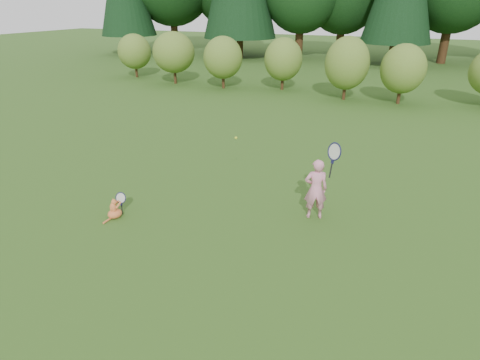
% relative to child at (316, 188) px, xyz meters
% --- Properties ---
extents(ground, '(100.00, 100.00, 0.00)m').
position_rel_child_xyz_m(ground, '(-1.70, -1.13, -0.66)').
color(ground, '#1E4D15').
rests_on(ground, ground).
extents(shrub_row, '(28.00, 3.00, 2.80)m').
position_rel_child_xyz_m(shrub_row, '(-1.70, 11.87, 0.74)').
color(shrub_row, '#596D22').
rests_on(shrub_row, ground).
extents(child, '(0.74, 0.50, 1.87)m').
position_rel_child_xyz_m(child, '(0.00, 0.00, 0.00)').
color(child, pink).
rests_on(child, ground).
extents(cat, '(0.42, 0.64, 0.56)m').
position_rel_child_xyz_m(cat, '(-3.71, -1.59, -0.44)').
color(cat, '#BD4624').
rests_on(cat, ground).
extents(tennis_ball, '(0.06, 0.06, 0.06)m').
position_rel_child_xyz_m(tennis_ball, '(-2.12, 0.90, 0.49)').
color(tennis_ball, '#B1E11A').
rests_on(tennis_ball, ground).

